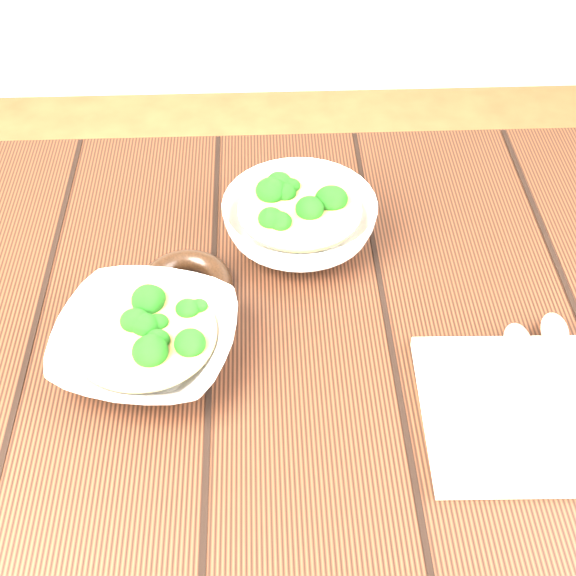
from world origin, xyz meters
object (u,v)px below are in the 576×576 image
at_px(napkin, 538,411).
at_px(trivet, 186,284).
at_px(soup_bowl_back, 300,221).
at_px(table, 234,406).
at_px(soup_bowl_front, 146,341).

bearing_deg(napkin, trivet, 154.01).
distance_m(soup_bowl_back, trivet, 0.16).
height_order(table, soup_bowl_front, soup_bowl_front).
bearing_deg(table, trivet, 122.73).
xyz_separation_m(table, soup_bowl_front, (-0.09, -0.02, 0.15)).
bearing_deg(trivet, soup_bowl_front, -110.68).
height_order(soup_bowl_back, napkin, soup_bowl_back).
bearing_deg(trivet, napkin, -27.51).
relative_size(table, trivet, 10.99).
height_order(table, trivet, trivet).
distance_m(trivet, napkin, 0.41).
relative_size(soup_bowl_back, napkin, 0.93).
relative_size(trivet, napkin, 0.46).
bearing_deg(soup_bowl_front, soup_bowl_back, 46.81).
bearing_deg(soup_bowl_back, trivet, -147.39).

